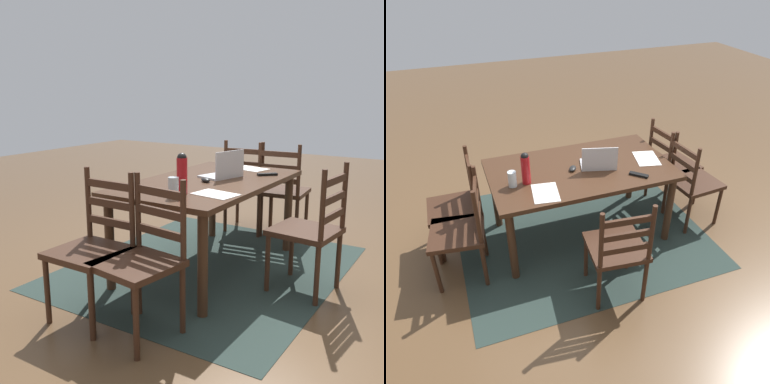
# 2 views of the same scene
# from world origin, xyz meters

# --- Properties ---
(ground_plane) EXTENTS (14.00, 14.00, 0.00)m
(ground_plane) POSITION_xyz_m (0.00, 0.00, 0.00)
(ground_plane) COLOR brown
(area_rug) EXTENTS (2.36, 2.01, 0.01)m
(area_rug) POSITION_xyz_m (0.00, 0.00, 0.00)
(area_rug) COLOR #283833
(area_rug) RESTS_ON ground
(dining_table) EXTENTS (1.66, 0.95, 0.74)m
(dining_table) POSITION_xyz_m (0.00, 0.00, 0.65)
(dining_table) COLOR #422819
(dining_table) RESTS_ON ground
(chair_left_near) EXTENTS (0.49, 0.49, 0.95)m
(chair_left_near) POSITION_xyz_m (-1.12, -0.18, 0.46)
(chair_left_near) COLOR #3D2316
(chair_left_near) RESTS_ON ground
(chair_left_far) EXTENTS (0.48, 0.48, 0.95)m
(chair_left_far) POSITION_xyz_m (-1.12, 0.19, 0.46)
(chair_left_far) COLOR #3D2316
(chair_left_far) RESTS_ON ground
(chair_right_near) EXTENTS (0.44, 0.44, 0.95)m
(chair_right_near) POSITION_xyz_m (1.12, -0.19, 0.46)
(chair_right_near) COLOR #3D2316
(chair_right_near) RESTS_ON ground
(chair_far_head) EXTENTS (0.48, 0.48, 0.95)m
(chair_far_head) POSITION_xyz_m (0.00, 0.85, 0.46)
(chair_far_head) COLOR #3D2316
(chair_far_head) RESTS_ON ground
(chair_right_far) EXTENTS (0.50, 0.50, 0.95)m
(chair_right_far) POSITION_xyz_m (1.12, 0.20, 0.46)
(chair_right_far) COLOR #3D2316
(chair_right_far) RESTS_ON ground
(laptop) EXTENTS (0.37, 0.30, 0.23)m
(laptop) POSITION_xyz_m (-0.16, 0.05, 0.80)
(laptop) COLOR silver
(laptop) RESTS_ON dining_table
(water_bottle) EXTENTS (0.07, 0.07, 0.29)m
(water_bottle) POSITION_xyz_m (0.52, 0.09, 0.89)
(water_bottle) COLOR #A81419
(water_bottle) RESTS_ON dining_table
(drinking_glass) EXTENTS (0.07, 0.07, 0.14)m
(drinking_glass) POSITION_xyz_m (0.64, 0.10, 0.81)
(drinking_glass) COLOR silver
(drinking_glass) RESTS_ON dining_table
(computer_mouse) EXTENTS (0.10, 0.12, 0.03)m
(computer_mouse) POSITION_xyz_m (0.08, 0.02, 0.76)
(computer_mouse) COLOR black
(computer_mouse) RESTS_ON dining_table
(tv_remote) EXTENTS (0.15, 0.15, 0.02)m
(tv_remote) POSITION_xyz_m (-0.44, 0.31, 0.75)
(tv_remote) COLOR black
(tv_remote) RESTS_ON dining_table
(paper_stack_left) EXTENTS (0.27, 0.34, 0.00)m
(paper_stack_left) POSITION_xyz_m (-0.66, 0.05, 0.74)
(paper_stack_left) COLOR white
(paper_stack_left) RESTS_ON dining_table
(paper_stack_right) EXTENTS (0.25, 0.32, 0.00)m
(paper_stack_right) POSITION_xyz_m (0.42, 0.30, 0.74)
(paper_stack_right) COLOR white
(paper_stack_right) RESTS_ON dining_table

